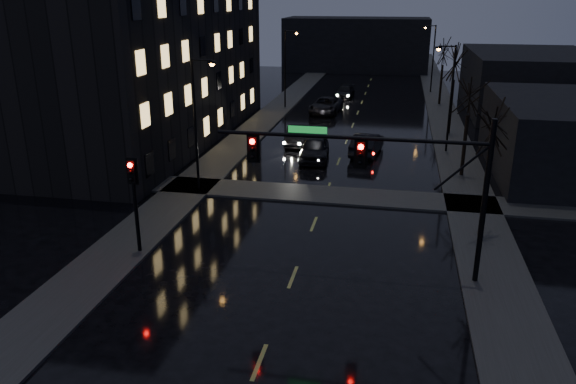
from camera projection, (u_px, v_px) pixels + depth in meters
The scene contains 22 objects.
sidewalk_left at pixel (256, 128), 50.56m from camera, with size 3.00×140.00×0.12m, color #2D2D2B.
sidewalk_right at pixel (450, 137), 47.47m from camera, with size 3.00×140.00×0.12m, color #2D2D2B.
sidewalk_cross at pixel (325, 195), 33.75m from camera, with size 40.00×3.00×0.12m, color #2D2D2B.
apartment_block at pixel (143, 65), 45.41m from camera, with size 12.00×30.00×12.00m, color black.
commercial_right_near at pixel (573, 138), 37.06m from camera, with size 10.00×14.00×5.00m, color black.
commercial_right_far at pixel (530, 82), 56.97m from camera, with size 12.00×18.00×6.00m, color black.
far_block at pixel (356, 44), 88.02m from camera, with size 22.00×10.00×8.00m, color black.
signal_mast at pixel (391, 167), 22.66m from camera, with size 11.11×0.41×7.00m.
signal_pole_left at pixel (134, 192), 25.34m from camera, with size 0.35×0.41×4.53m.
tree_near at pixel (495, 114), 26.01m from camera, with size 3.52×3.52×8.08m.
tree_mid_a at pixel (471, 89), 35.39m from camera, with size 3.30×3.30×7.58m.
tree_mid_b at pixel (456, 56), 46.23m from camera, with size 3.74×3.74×8.59m.
tree_far at pixel (444, 48), 59.36m from camera, with size 3.43×3.43×7.88m.
streetlight_l_near at pixel (198, 114), 33.09m from camera, with size 1.53×0.28×8.00m.
streetlight_l_far at pixel (287, 62), 58.07m from camera, with size 1.53×0.28×8.00m.
streetlight_r_mid at pixel (449, 90), 41.44m from camera, with size 1.53×0.28×8.00m.
streetlight_r_far at pixel (432, 53), 67.34m from camera, with size 1.53×0.28×8.00m.
oncoming_car_a at pixel (314, 148), 40.82m from camera, with size 2.03×5.05×1.72m, color black.
oncoming_car_b at pixel (297, 136), 45.01m from camera, with size 1.55×4.45×1.47m, color black.
oncoming_car_c at pixel (326, 105), 56.91m from camera, with size 2.65×5.75×1.60m, color black.
oncoming_car_d at pixel (345, 92), 65.22m from camera, with size 1.91×4.70×1.36m, color black.
lead_car at pixel (367, 144), 42.14m from camera, with size 1.75×5.02×1.65m, color black.
Camera 1 is at (3.93, -13.10, 11.48)m, focal length 35.00 mm.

